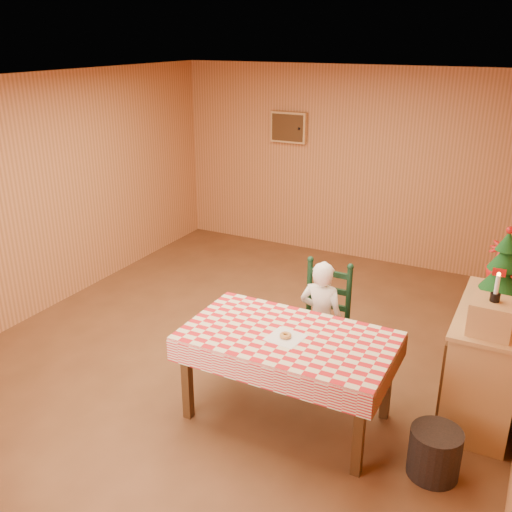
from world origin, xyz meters
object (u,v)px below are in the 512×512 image
Objects in this scene: crate at (492,317)px; storage_bin at (435,453)px; seated_child at (321,319)px; shelf_unit at (485,360)px; dining_table at (288,344)px; christmas_tree at (504,266)px; ladder_chair at (323,323)px.

storage_bin is (-0.20, -0.57, -0.87)m from crate.
storage_bin is at bearing 144.94° from seated_child.
storage_bin is at bearing -109.12° from crate.
crate reaches higher than shelf_unit.
dining_table is 2.67× the size of christmas_tree.
seated_child is at bearing 144.94° from storage_bin.
crate is (1.41, -0.28, 0.49)m from seated_child.
ladder_chair is 2.93× the size of storage_bin.
storage_bin is (1.21, -0.85, -0.38)m from seated_child.
crate is 0.81× the size of storage_bin.
seated_child is at bearing -175.06° from shelf_unit.
ladder_chair is 0.87× the size of shelf_unit.
christmas_tree reaches higher than crate.
crate is 1.06m from storage_bin.
ladder_chair is 3.60× the size of crate.
shelf_unit is 2.00× the size of christmas_tree.
shelf_unit is at bearing 91.23° from crate.
dining_table is 1.65m from shelf_unit.
christmas_tree is 1.61m from storage_bin.
christmas_tree is (0.01, 0.25, 0.74)m from shelf_unit.
shelf_unit is 1.03m from storage_bin.
seated_child is 0.91× the size of shelf_unit.
dining_table is 1.31m from storage_bin.
seated_child is 1.41m from shelf_unit.
dining_table is at bearing -148.66° from shelf_unit.
seated_child is (-0.00, -0.06, 0.06)m from ladder_chair.
shelf_unit is 0.79m from christmas_tree.
shelf_unit is 0.71m from crate.
crate is at bearing -88.77° from shelf_unit.
christmas_tree is (1.41, 1.10, 0.52)m from dining_table.
crate is (0.01, -0.40, 0.59)m from shelf_unit.
christmas_tree reaches higher than ladder_chair.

